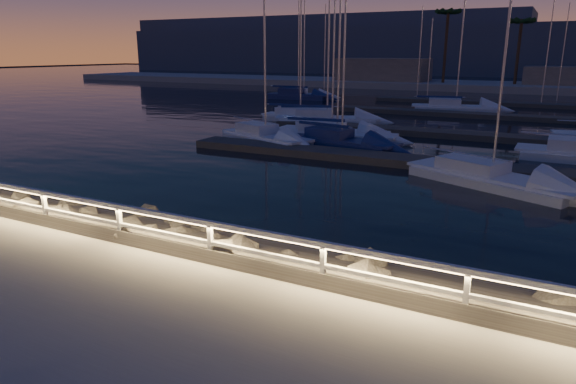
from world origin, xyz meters
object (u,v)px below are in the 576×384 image
sailboat_k (453,107)px  sailboat_m (297,95)px  guard_rail (175,225)px  sailboat_e (298,116)px  sailboat_f (334,134)px  sailboat_a (264,136)px  sailboat_g (329,131)px  sailboat_j (324,119)px  sailboat_d (487,176)px  sailboat_b (339,140)px  sailboat_i (302,95)px

sailboat_k → sailboat_m: size_ratio=1.06×
guard_rail → sailboat_e: 30.65m
sailboat_f → sailboat_a: bearing=-150.2°
sailboat_g → sailboat_j: bearing=113.2°
sailboat_a → sailboat_d: sailboat_d is taller
sailboat_b → sailboat_m: bearing=132.8°
sailboat_d → guard_rail: bearing=-88.7°
sailboat_b → sailboat_k: bearing=95.5°
sailboat_d → sailboat_i: (-25.93, 34.61, 0.04)m
sailboat_e → sailboat_m: 20.42m
guard_rail → sailboat_i: bearing=112.6°
sailboat_m → guard_rail: bearing=-69.5°
sailboat_d → sailboat_m: bearing=152.4°
sailboat_a → sailboat_e: sailboat_a is taller
sailboat_i → sailboat_m: 1.46m
sailboat_d → sailboat_g: 14.03m
sailboat_a → sailboat_b: sailboat_b is taller
sailboat_b → sailboat_m: (-16.84, 27.78, 0.05)m
sailboat_b → sailboat_f: size_ratio=0.95×
sailboat_b → sailboat_e: 12.22m
sailboat_d → sailboat_e: (-16.66, 14.97, 0.02)m
sailboat_e → sailboat_i: size_ratio=0.94×
sailboat_m → sailboat_f: bearing=-61.5°
guard_rail → sailboat_m: sailboat_m is taller
sailboat_i → sailboat_j: sailboat_j is taller
sailboat_a → sailboat_f: sailboat_f is taller
guard_rail → sailboat_k: 42.20m
sailboat_i → sailboat_e: bearing=-81.2°
sailboat_i → sailboat_f: bearing=-76.6°
sailboat_e → sailboat_g: size_ratio=0.89×
guard_rail → sailboat_g: (-5.32, 22.21, -0.97)m
sailboat_d → sailboat_a: bearing=-174.0°
sailboat_f → sailboat_b: bearing=-65.7°
sailboat_e → sailboat_k: bearing=54.2°
guard_rail → sailboat_b: 19.35m
guard_rail → sailboat_i: sailboat_i is taller
sailboat_f → sailboat_j: bearing=112.1°
sailboat_a → sailboat_k: (7.27, 23.88, 0.00)m
sailboat_d → sailboat_e: 22.40m
sailboat_a → sailboat_g: sailboat_g is taller
sailboat_a → sailboat_m: 30.95m
sailboat_f → sailboat_j: size_ratio=0.93×
sailboat_e → sailboat_f: sailboat_f is taller
sailboat_b → sailboat_e: sailboat_b is taller
sailboat_f → sailboat_d: bearing=-41.7°
sailboat_g → sailboat_i: (-14.80, 26.07, 0.03)m
sailboat_a → sailboat_d: bearing=2.1°
guard_rail → sailboat_j: sailboat_j is taller
sailboat_d → sailboat_e: size_ratio=1.14×
guard_rail → sailboat_b: bearing=99.8°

